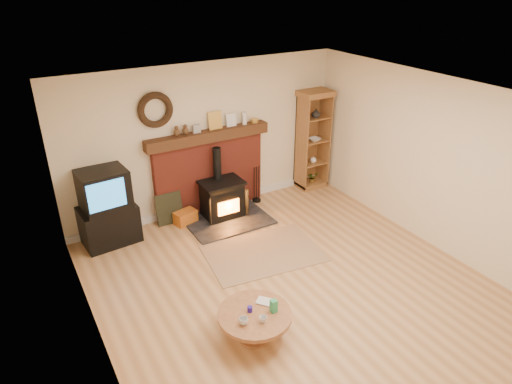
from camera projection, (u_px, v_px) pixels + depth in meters
ground at (295, 288)px, 6.22m from camera, size 5.50×5.50×0.00m
room_shell at (295, 171)px, 5.52m from camera, size 5.02×5.52×2.61m
chimney_breast at (209, 168)px, 7.93m from camera, size 2.20×0.22×1.78m
wood_stove at (223, 201)px, 7.85m from camera, size 1.40×1.00×1.23m
area_rug at (263, 253)px, 6.98m from camera, size 1.84×1.38×0.01m
tv_unit at (107, 209)px, 7.04m from camera, size 0.88×0.65×1.23m
curio_cabinet at (312, 140)px, 8.73m from camera, size 0.62×0.44×1.92m
firelog_box at (186, 217)px, 7.75m from camera, size 0.41×0.31×0.23m
leaning_painting at (169, 209)px, 7.70m from camera, size 0.45×0.12×0.54m
fire_tools at (257, 195)px, 8.48m from camera, size 0.16×0.16×0.70m
coffee_table at (255, 318)px, 5.26m from camera, size 0.86×0.86×0.53m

